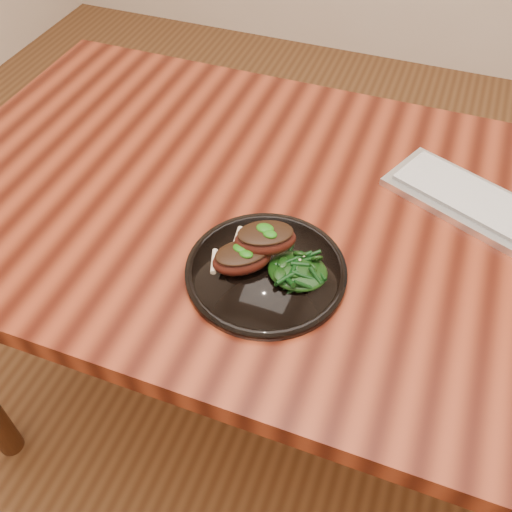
# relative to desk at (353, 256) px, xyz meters

# --- Properties ---
(desk) EXTENTS (1.60, 0.80, 0.75)m
(desk) POSITION_rel_desk_xyz_m (0.00, 0.00, 0.00)
(desk) COLOR #360E06
(desk) RESTS_ON ground
(plate) EXTENTS (0.25, 0.25, 0.02)m
(plate) POSITION_rel_desk_xyz_m (-0.11, -0.16, 0.09)
(plate) COLOR black
(plate) RESTS_ON desk
(lamb_chop_front) EXTENTS (0.11, 0.11, 0.04)m
(lamb_chop_front) POSITION_rel_desk_xyz_m (-0.15, -0.17, 0.12)
(lamb_chop_front) COLOR #3C120B
(lamb_chop_front) RESTS_ON plate
(lamb_chop_back) EXTENTS (0.11, 0.10, 0.04)m
(lamb_chop_back) POSITION_rel_desk_xyz_m (-0.12, -0.14, 0.14)
(lamb_chop_back) COLOR #3C120B
(lamb_chop_back) RESTS_ON plate
(herb_smear) EXTENTS (0.08, 0.05, 0.00)m
(herb_smear) POSITION_rel_desk_xyz_m (-0.14, -0.11, 0.10)
(herb_smear) COLOR #0C4507
(herb_smear) RESTS_ON plate
(greens_heap) EXTENTS (0.09, 0.09, 0.03)m
(greens_heap) POSITION_rel_desk_xyz_m (-0.06, -0.16, 0.11)
(greens_heap) COLOR black
(greens_heap) RESTS_ON plate
(keyboard) EXTENTS (0.45, 0.29, 0.02)m
(keyboard) POSITION_rel_desk_xyz_m (0.23, 0.09, 0.09)
(keyboard) COLOR silver
(keyboard) RESTS_ON desk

